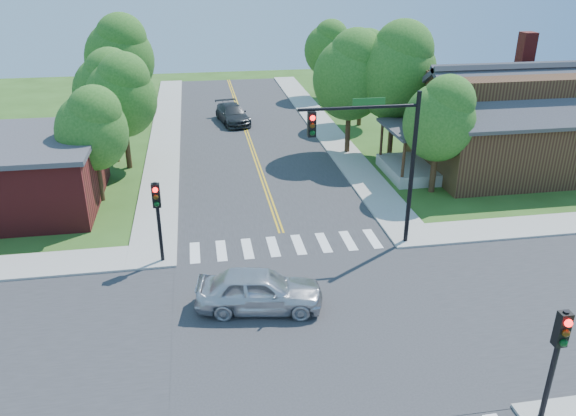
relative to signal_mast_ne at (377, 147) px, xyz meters
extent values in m
plane|color=#2D4F18|center=(-3.91, -5.59, -4.85)|extent=(100.00, 100.00, 0.00)
cube|color=#2D2D30|center=(-3.91, -5.59, -4.83)|extent=(10.00, 90.00, 0.04)
cube|color=#2D2D30|center=(-3.91, -5.59, -4.83)|extent=(90.00, 10.00, 0.04)
cube|color=#2D2D30|center=(-3.91, -5.59, -4.85)|extent=(10.20, 10.20, 0.06)
cube|color=#9E9B93|center=(2.19, 19.41, -4.78)|extent=(2.20, 40.00, 0.14)
cube|color=#9E9B93|center=(-10.01, 19.41, -4.78)|extent=(2.20, 40.00, 0.14)
cube|color=white|center=(-8.11, 0.61, -4.80)|extent=(0.45, 2.00, 0.01)
cube|color=white|center=(-6.91, 0.61, -4.80)|extent=(0.45, 2.00, 0.01)
cube|color=white|center=(-5.71, 0.61, -4.80)|extent=(0.45, 2.00, 0.01)
cube|color=white|center=(-4.51, 0.61, -4.80)|extent=(0.45, 2.00, 0.01)
cube|color=white|center=(-3.31, 0.61, -4.80)|extent=(0.45, 2.00, 0.01)
cube|color=white|center=(-2.11, 0.61, -4.80)|extent=(0.45, 2.00, 0.01)
cube|color=white|center=(-0.91, 0.61, -4.80)|extent=(0.45, 2.00, 0.01)
cube|color=white|center=(0.29, 0.61, -4.80)|extent=(0.45, 2.00, 0.01)
cube|color=gold|center=(-4.01, 20.66, -4.80)|extent=(0.10, 37.50, 0.01)
cube|color=gold|center=(-3.81, 20.66, -4.80)|extent=(0.10, 37.50, 0.01)
cylinder|color=black|center=(1.69, 0.01, -1.25)|extent=(0.20, 0.20, 7.20)
cylinder|color=black|center=(-0.91, 0.01, 1.75)|extent=(5.20, 0.14, 0.14)
cube|color=#19591E|center=(-0.51, -0.04, 2.00)|extent=(1.40, 0.04, 0.30)
cube|color=black|center=(-2.91, 0.01, 1.12)|extent=(0.34, 0.28, 1.05)
sphere|color=#FF0C0C|center=(-2.91, -0.16, 1.44)|extent=(0.22, 0.22, 0.22)
sphere|color=#3F2605|center=(-2.91, -0.16, 1.12)|extent=(0.22, 0.22, 0.22)
sphere|color=#05330F|center=(-2.91, -0.16, 0.80)|extent=(0.22, 0.22, 0.22)
cylinder|color=black|center=(1.69, -11.19, -2.95)|extent=(0.16, 0.16, 3.80)
cube|color=black|center=(1.69, -11.19, -1.63)|extent=(0.34, 0.28, 1.05)
sphere|color=#FF0C0C|center=(1.69, -11.36, -1.31)|extent=(0.22, 0.22, 0.22)
sphere|color=#3F2605|center=(1.69, -11.36, -1.63)|extent=(0.22, 0.22, 0.22)
sphere|color=#05330F|center=(1.69, -11.36, -1.95)|extent=(0.22, 0.22, 0.22)
cylinder|color=black|center=(-9.51, 0.01, -2.95)|extent=(0.16, 0.16, 3.80)
cube|color=black|center=(-9.51, 0.01, -1.63)|extent=(0.34, 0.28, 1.05)
sphere|color=#FF0C0C|center=(-9.51, -0.16, -1.31)|extent=(0.22, 0.22, 0.22)
sphere|color=#3F2605|center=(-9.51, -0.16, -1.63)|extent=(0.22, 0.22, 0.22)
sphere|color=#05330F|center=(-9.51, -0.16, -1.95)|extent=(0.22, 0.22, 0.22)
cube|color=#321911|center=(11.29, 8.61, -2.85)|extent=(10.00, 8.00, 4.00)
cube|color=#9E9B93|center=(4.99, 8.61, -4.50)|extent=(2.60, 4.50, 0.70)
cylinder|color=#321911|center=(3.89, 6.61, -3.25)|extent=(0.18, 0.18, 2.50)
cylinder|color=#321911|center=(3.89, 10.61, -3.25)|extent=(0.18, 0.18, 2.50)
cube|color=#38383D|center=(4.99, 8.61, -1.90)|extent=(2.80, 4.80, 0.18)
cube|color=maroon|center=(13.79, 12.11, -1.30)|extent=(0.90, 0.90, 7.11)
cylinder|color=#382314|center=(5.41, 5.83, -3.60)|extent=(0.34, 0.34, 2.50)
ellipsoid|color=#1F5418|center=(5.41, 5.83, -0.77)|extent=(3.95, 3.75, 4.34)
sphere|color=#1F5418|center=(5.71, 5.63, 0.41)|extent=(2.89, 2.89, 2.89)
cylinder|color=#382314|center=(5.08, 12.22, -3.19)|extent=(0.34, 0.34, 3.32)
ellipsoid|color=#1F5418|center=(5.08, 12.22, 0.56)|extent=(5.24, 4.98, 5.76)
sphere|color=#1F5418|center=(5.38, 12.02, 2.14)|extent=(3.84, 3.84, 3.84)
cylinder|color=#382314|center=(5.16, 19.92, -3.46)|extent=(0.34, 0.34, 2.79)
ellipsoid|color=#1F5418|center=(5.16, 19.92, -0.31)|extent=(4.40, 4.18, 4.84)
sphere|color=#1F5418|center=(5.46, 19.72, 1.01)|extent=(3.23, 3.23, 3.23)
cylinder|color=#382314|center=(4.71, 29.69, -3.51)|extent=(0.34, 0.34, 2.68)
ellipsoid|color=#1F5418|center=(4.71, 29.69, -0.47)|extent=(4.24, 4.03, 4.66)
sphere|color=#1F5418|center=(5.01, 29.49, 0.80)|extent=(3.11, 3.11, 3.11)
cylinder|color=#382314|center=(-13.10, 7.67, -3.66)|extent=(0.34, 0.34, 2.39)
ellipsoid|color=#1F5418|center=(-13.10, 7.67, -0.95)|extent=(3.77, 3.58, 4.15)
sphere|color=#1F5418|center=(-12.80, 7.47, 0.18)|extent=(2.77, 2.77, 2.77)
cylinder|color=#382314|center=(-12.96, 14.16, -3.48)|extent=(0.34, 0.34, 2.74)
ellipsoid|color=#1F5418|center=(-12.96, 14.16, -0.38)|extent=(4.33, 4.11, 4.76)
sphere|color=#1F5418|center=(-12.66, 13.96, 0.92)|extent=(3.17, 3.17, 3.17)
cylinder|color=#382314|center=(-13.00, 22.14, -3.23)|extent=(0.34, 0.34, 3.24)
ellipsoid|color=#1F5418|center=(-13.00, 22.14, 0.43)|extent=(5.11, 4.85, 5.62)
sphere|color=#1F5418|center=(-12.70, 21.94, 1.96)|extent=(3.75, 3.75, 3.75)
cylinder|color=#382314|center=(-13.16, 31.43, -3.70)|extent=(0.34, 0.34, 2.30)
ellipsoid|color=#1F5418|center=(-13.16, 31.43, -1.10)|extent=(3.63, 3.45, 3.99)
sphere|color=#1F5418|center=(-12.86, 31.23, -0.01)|extent=(2.66, 2.66, 2.66)
cylinder|color=#382314|center=(2.40, 13.29, -3.30)|extent=(0.34, 0.34, 3.10)
ellipsoid|color=#1F5418|center=(2.40, 13.29, 0.21)|extent=(4.89, 4.65, 5.38)
sphere|color=#1F5418|center=(2.70, 13.09, 1.67)|extent=(3.59, 3.59, 3.59)
cylinder|color=#382314|center=(-12.05, 12.79, -3.49)|extent=(0.34, 0.34, 2.71)
ellipsoid|color=#1F5418|center=(-12.05, 12.79, -0.42)|extent=(4.28, 4.07, 4.71)
sphere|color=#1F5418|center=(-11.75, 12.59, 0.86)|extent=(3.14, 3.14, 3.14)
imported|color=silver|center=(-5.72, -4.22, -4.03)|extent=(3.48, 5.42, 1.63)
imported|color=#2D2F32|center=(-4.74, 22.13, -4.13)|extent=(3.76, 5.67, 1.44)
camera|label=1|loc=(-7.63, -22.19, 7.53)|focal=35.00mm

